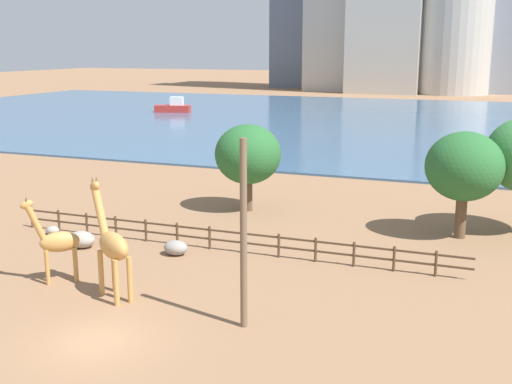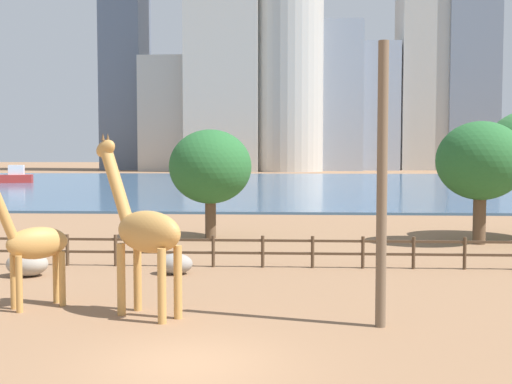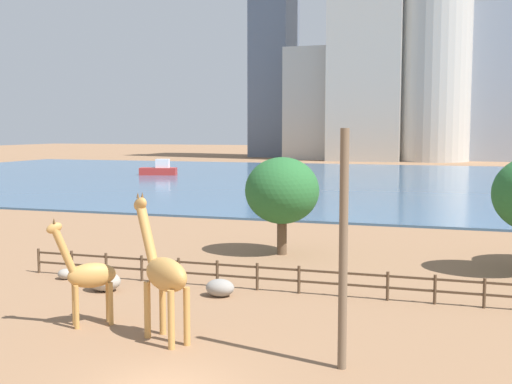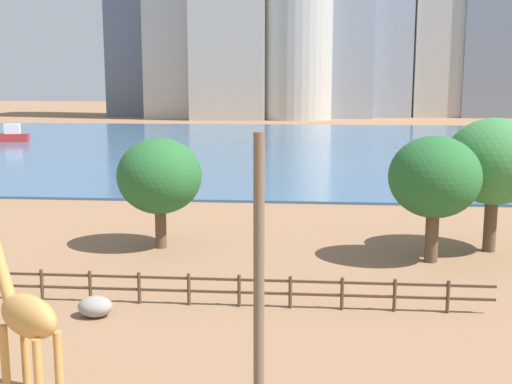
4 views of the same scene
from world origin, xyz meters
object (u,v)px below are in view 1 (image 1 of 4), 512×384
tree_center_broad (248,155)px  boat_ferry (174,107)px  boulder_small (53,230)px  giraffe_tall (57,242)px  giraffe_companion (112,244)px  utility_pole (244,235)px  boulder_near_fence (176,248)px  tree_right_tall (464,167)px  boulder_by_pole (81,239)px

tree_center_broad → boat_ferry: (-36.27, 56.97, -2.80)m
boulder_small → giraffe_tall: bearing=-49.7°
giraffe_companion → tree_center_broad: tree_center_broad is taller
utility_pole → boulder_near_fence: bearing=134.0°
tree_right_tall → boulder_near_fence: bearing=-147.8°
giraffe_companion → utility_pole: 6.77m
giraffe_tall → utility_pole: size_ratio=0.56×
boulder_near_fence → tree_right_tall: bearing=32.2°
giraffe_tall → boulder_near_fence: (3.29, 5.60, -1.58)m
giraffe_companion → boulder_near_fence: giraffe_companion is taller
giraffe_companion → boulder_by_pole: size_ratio=3.34×
boulder_by_pole → tree_right_tall: bearing=26.1°
tree_center_broad → boulder_small: bearing=-132.4°
utility_pole → tree_center_broad: 18.71m
utility_pole → boulder_by_pole: bearing=152.8°
boulder_near_fence → utility_pole: bearing=-46.0°
giraffe_tall → boat_ferry: (-32.91, 72.91, -0.90)m
utility_pole → boulder_near_fence: (-6.84, 7.09, -3.41)m
boulder_by_pole → tree_center_broad: size_ratio=0.27×
giraffe_tall → boulder_near_fence: size_ratio=3.21×
giraffe_tall → tree_center_broad: tree_center_broad is taller
boulder_by_pole → boat_ferry: bearing=114.3°
boulder_by_pole → utility_pole: bearing=-27.2°
giraffe_companion → boulder_by_pole: 8.26m
giraffe_companion → utility_pole: utility_pole is taller
giraffe_companion → boulder_small: (-8.93, 7.06, -2.19)m
giraffe_companion → boulder_near_fence: (-0.25, 6.29, -2.06)m
boulder_small → boat_ferry: bearing=112.5°
giraffe_tall → boulder_small: (-5.39, 6.36, -1.72)m
tree_center_broad → giraffe_tall: bearing=-101.9°
giraffe_companion → tree_right_tall: tree_right_tall is taller
boulder_small → tree_center_broad: (8.75, 9.58, 3.61)m
boulder_by_pole → tree_right_tall: size_ratio=0.25×
giraffe_tall → boulder_by_pole: bearing=-106.4°
tree_right_tall → boat_ferry: 77.16m
utility_pole → boulder_small: size_ratio=9.48×
giraffe_tall → utility_pole: (10.13, -1.49, 1.82)m
giraffe_companion → utility_pole: size_ratio=0.69×
giraffe_companion → boat_ferry: 82.15m
boat_ferry → giraffe_companion: bearing=101.3°
utility_pole → tree_right_tall: (7.20, 15.93, 0.41)m
utility_pole → boulder_by_pole: utility_pole is taller
utility_pole → boat_ferry: 86.00m
giraffe_companion → tree_center_broad: size_ratio=0.89×
boulder_near_fence → boulder_by_pole: size_ratio=0.84×
tree_right_tall → boat_ferry: bearing=130.7°
tree_center_broad → tree_right_tall: size_ratio=0.95×
giraffe_tall → boulder_small: giraffe_tall is taller
giraffe_tall → giraffe_companion: (3.54, -0.70, 0.48)m
boulder_near_fence → boat_ferry: size_ratio=0.21×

